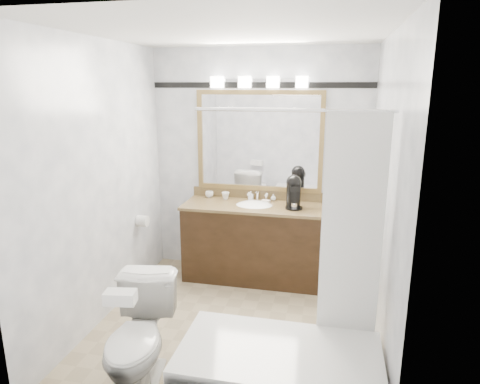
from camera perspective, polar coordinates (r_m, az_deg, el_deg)
name	(u,v)px	position (r m, az deg, el deg)	size (l,w,h in m)	color
room	(232,191)	(3.53, -1.08, 0.08)	(2.42, 2.62, 2.52)	tan
vanity	(254,240)	(4.73, 1.86, -6.47)	(1.53, 0.58, 0.97)	black
mirror	(259,141)	(4.72, 2.57, 6.76)	(1.40, 0.04, 1.10)	olive
vanity_light_bar	(259,82)	(4.63, 2.53, 14.47)	(1.02, 0.14, 0.12)	silver
accent_stripe	(260,85)	(4.69, 2.67, 14.06)	(2.40, 0.01, 0.06)	black
bathtub	(283,371)	(3.06, 5.69, -22.70)	(1.30, 0.75, 1.96)	white
tp_roll	(143,221)	(4.66, -12.87, -3.78)	(0.12, 0.12, 0.11)	white
toilet	(139,339)	(3.22, -13.38, -18.57)	(0.43, 0.76, 0.78)	white
tissue_box	(120,297)	(2.86, -15.67, -13.36)	(0.19, 0.11, 0.08)	white
coffee_maker	(294,191)	(4.49, 7.17, 0.14)	(0.18, 0.23, 0.35)	black
cup_left	(209,194)	(4.90, -4.10, -0.31)	(0.09, 0.09, 0.07)	white
cup_right	(226,196)	(4.82, -1.94, -0.50)	(0.09, 0.09, 0.08)	white
soap_bottle_a	(251,196)	(4.76, 1.45, -0.51)	(0.05, 0.05, 0.10)	white
soap_bottle_b	(273,197)	(4.77, 4.46, -0.71)	(0.06, 0.06, 0.07)	white
soap_bar	(266,201)	(4.69, 3.47, -1.24)	(0.09, 0.06, 0.03)	beige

